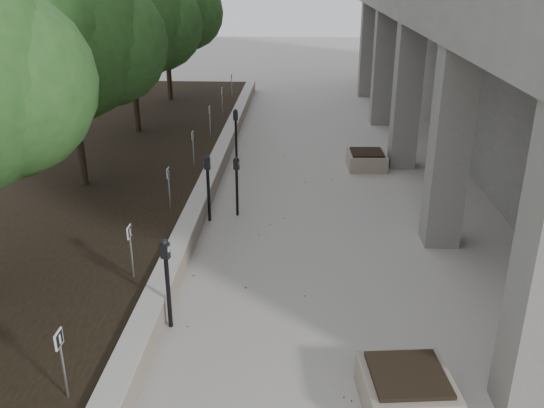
% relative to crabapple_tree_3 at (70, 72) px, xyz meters
% --- Properties ---
extents(retaining_wall, '(0.39, 26.00, 0.50)m').
position_rel_crabapple_tree_3_xyz_m(retaining_wall, '(2.97, 1.00, -2.87)').
color(retaining_wall, gray).
rests_on(retaining_wall, ground).
extents(planting_bed, '(7.00, 26.00, 0.40)m').
position_rel_crabapple_tree_3_xyz_m(planting_bed, '(-0.70, 1.00, -2.92)').
color(planting_bed, black).
rests_on(planting_bed, ground).
extents(crabapple_tree_3, '(4.60, 4.00, 5.44)m').
position_rel_crabapple_tree_3_xyz_m(crabapple_tree_3, '(0.00, 0.00, 0.00)').
color(crabapple_tree_3, '#224D1D').
rests_on(crabapple_tree_3, planting_bed).
extents(crabapple_tree_4, '(4.60, 4.00, 5.44)m').
position_rel_crabapple_tree_3_xyz_m(crabapple_tree_4, '(0.00, 5.00, 0.00)').
color(crabapple_tree_4, '#224D1D').
rests_on(crabapple_tree_4, planting_bed).
extents(crabapple_tree_5, '(4.60, 4.00, 5.44)m').
position_rel_crabapple_tree_3_xyz_m(crabapple_tree_5, '(0.00, 10.00, 0.00)').
color(crabapple_tree_5, '#224D1D').
rests_on(crabapple_tree_5, planting_bed).
extents(parking_sign_2, '(0.04, 0.22, 0.96)m').
position_rel_crabapple_tree_3_xyz_m(parking_sign_2, '(2.45, -7.50, -2.24)').
color(parking_sign_2, black).
rests_on(parking_sign_2, planting_bed).
extents(parking_sign_3, '(0.04, 0.22, 0.96)m').
position_rel_crabapple_tree_3_xyz_m(parking_sign_3, '(2.45, -4.50, -2.24)').
color(parking_sign_3, black).
rests_on(parking_sign_3, planting_bed).
extents(parking_sign_4, '(0.04, 0.22, 0.96)m').
position_rel_crabapple_tree_3_xyz_m(parking_sign_4, '(2.45, -1.50, -2.24)').
color(parking_sign_4, black).
rests_on(parking_sign_4, planting_bed).
extents(parking_sign_5, '(0.04, 0.22, 0.96)m').
position_rel_crabapple_tree_3_xyz_m(parking_sign_5, '(2.45, 1.50, -2.24)').
color(parking_sign_5, black).
rests_on(parking_sign_5, planting_bed).
extents(parking_sign_6, '(0.04, 0.22, 0.96)m').
position_rel_crabapple_tree_3_xyz_m(parking_sign_6, '(2.45, 4.50, -2.24)').
color(parking_sign_6, black).
rests_on(parking_sign_6, planting_bed).
extents(parking_sign_7, '(0.04, 0.22, 0.96)m').
position_rel_crabapple_tree_3_xyz_m(parking_sign_7, '(2.45, 7.50, -2.24)').
color(parking_sign_7, black).
rests_on(parking_sign_7, planting_bed).
extents(parking_sign_8, '(0.04, 0.22, 0.96)m').
position_rel_crabapple_tree_3_xyz_m(parking_sign_8, '(2.45, 10.50, -2.24)').
color(parking_sign_8, black).
rests_on(parking_sign_8, planting_bed).
extents(parking_meter_2, '(0.18, 0.15, 1.55)m').
position_rel_crabapple_tree_3_xyz_m(parking_meter_2, '(3.25, -5.35, -2.35)').
color(parking_meter_2, black).
rests_on(parking_meter_2, ground).
extents(parking_meter_3, '(0.15, 0.11, 1.55)m').
position_rel_crabapple_tree_3_xyz_m(parking_meter_3, '(3.25, -1.17, -2.34)').
color(parking_meter_3, black).
rests_on(parking_meter_3, ground).
extents(parking_meter_4, '(0.16, 0.14, 1.41)m').
position_rel_crabapple_tree_3_xyz_m(parking_meter_4, '(3.85, -0.82, -2.41)').
color(parking_meter_4, black).
rests_on(parking_meter_4, ground).
extents(parking_meter_5, '(0.15, 0.11, 1.56)m').
position_rel_crabapple_tree_3_xyz_m(parking_meter_5, '(3.40, 3.25, -2.34)').
color(parking_meter_5, black).
rests_on(parking_meter_5, ground).
extents(planter_front, '(1.24, 1.24, 0.53)m').
position_rel_crabapple_tree_3_xyz_m(planter_front, '(6.69, -7.00, -2.86)').
color(planter_front, gray).
rests_on(planter_front, ground).
extents(planter_back, '(1.10, 1.10, 0.50)m').
position_rel_crabapple_tree_3_xyz_m(planter_back, '(7.18, 2.76, -2.87)').
color(planter_back, gray).
rests_on(planter_back, ground).
extents(berry_scatter, '(3.30, 14.10, 0.02)m').
position_rel_crabapple_tree_3_xyz_m(berry_scatter, '(4.70, -3.00, -3.11)').
color(berry_scatter, maroon).
rests_on(berry_scatter, ground).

